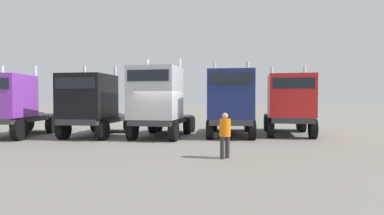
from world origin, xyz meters
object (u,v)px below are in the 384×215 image
Objects in this scene: semi_truck_purple at (12,105)px; semi_truck_navy at (231,103)px; semi_truck_red at (289,104)px; semi_truck_black at (93,104)px; visitor_in_hivis at (225,132)px; semi_truck_silver at (159,101)px.

semi_truck_purple is 0.91× the size of semi_truck_navy.
semi_truck_purple is at bearing -75.62° from semi_truck_red.
semi_truck_black reaches higher than visitor_in_hivis.
semi_truck_silver is 4.01m from semi_truck_navy.
semi_truck_black is 3.74m from semi_truck_silver.
semi_truck_black is at bearing -75.90° from semi_truck_red.
semi_truck_purple is 12.54m from visitor_in_hivis.
semi_truck_black is 11.11m from semi_truck_red.
semi_truck_silver reaches higher than semi_truck_red.
semi_truck_red reaches higher than semi_truck_black.
semi_truck_red is 8.15m from visitor_in_hivis.
visitor_in_hivis is at bearing -22.14° from semi_truck_red.
semi_truck_navy is 6.40m from visitor_in_hivis.
semi_truck_purple is 8.08m from semi_truck_silver.
semi_truck_silver is at bearing 90.20° from semi_truck_purple.
semi_truck_purple is 0.98× the size of semi_truck_silver.
visitor_in_hivis is (10.87, -6.19, -0.87)m from semi_truck_purple.
semi_truck_navy is at bearing 109.61° from semi_truck_silver.
semi_truck_purple is at bearing -161.90° from visitor_in_hivis.
semi_truck_navy is at bearing -70.09° from semi_truck_red.
semi_truck_black is at bearing -86.84° from semi_truck_silver.
semi_truck_silver reaches higher than semi_truck_navy.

